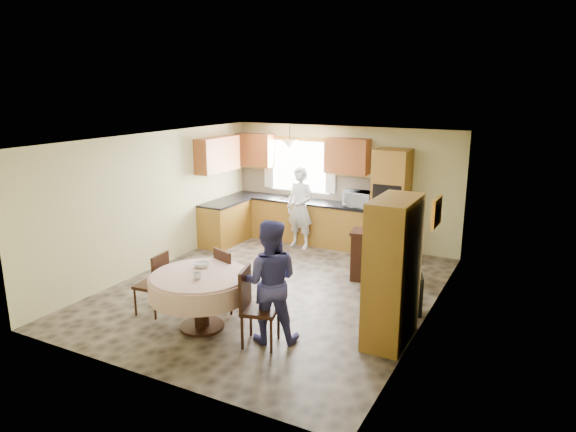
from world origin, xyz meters
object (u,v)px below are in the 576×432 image
(person_sink, at_px, (300,208))
(chair_right, at_px, (254,303))
(dining_table, at_px, (200,286))
(person_dining, at_px, (269,281))
(cupboard, at_px, (393,271))
(chair_left, at_px, (155,281))
(chair_back, at_px, (229,276))
(oven_tower, at_px, (391,203))
(sideboard, at_px, (384,258))

(person_sink, bearing_deg, chair_right, -64.63)
(dining_table, distance_m, person_dining, 1.04)
(cupboard, distance_m, chair_left, 3.44)
(cupboard, height_order, chair_back, cupboard)
(person_dining, bearing_deg, dining_table, -15.95)
(chair_left, distance_m, person_dining, 1.91)
(cupboard, distance_m, dining_table, 2.61)
(chair_left, xyz_separation_m, chair_back, (0.87, 0.64, 0.01))
(oven_tower, xyz_separation_m, person_dining, (-0.35, -4.23, -0.23))
(person_dining, bearing_deg, chair_left, -21.76)
(oven_tower, relative_size, dining_table, 1.51)
(chair_back, bearing_deg, oven_tower, -90.56)
(oven_tower, distance_m, dining_table, 4.60)
(oven_tower, xyz_separation_m, person_sink, (-1.80, -0.39, -0.21))
(cupboard, distance_m, chair_back, 2.49)
(chair_left, xyz_separation_m, person_dining, (1.89, 0.08, 0.31))
(sideboard, distance_m, person_sink, 2.45)
(chair_back, distance_m, person_dining, 1.20)
(sideboard, height_order, chair_back, chair_back)
(sideboard, xyz_separation_m, person_dining, (-0.70, -2.77, 0.42))
(sideboard, distance_m, chair_back, 2.80)
(person_sink, bearing_deg, chair_left, -89.20)
(chair_back, bearing_deg, chair_right, 160.15)
(cupboard, xyz_separation_m, chair_back, (-2.44, -0.19, -0.44))
(oven_tower, relative_size, chair_right, 2.05)
(sideboard, xyz_separation_m, chair_back, (-1.72, -2.21, 0.12))
(chair_back, bearing_deg, person_sink, -62.65)
(sideboard, xyz_separation_m, chair_right, (-0.83, -2.95, 0.16))
(sideboard, distance_m, chair_right, 3.07)
(chair_left, bearing_deg, dining_table, 80.36)
(person_dining, bearing_deg, sideboard, -128.47)
(dining_table, distance_m, chair_left, 0.88)
(dining_table, bearing_deg, oven_tower, 72.73)
(cupboard, height_order, person_dining, cupboard)
(sideboard, bearing_deg, oven_tower, 94.29)
(chair_left, relative_size, chair_back, 0.98)
(cupboard, height_order, dining_table, cupboard)
(person_sink, bearing_deg, cupboard, -40.03)
(oven_tower, height_order, dining_table, oven_tower)
(chair_right, bearing_deg, sideboard, -30.51)
(oven_tower, xyz_separation_m, chair_back, (-1.37, -3.67, -0.53))
(cupboard, distance_m, person_sink, 4.22)
(chair_left, bearing_deg, chair_right, 81.24)
(oven_tower, relative_size, chair_back, 2.21)
(oven_tower, bearing_deg, chair_right, -96.13)
(oven_tower, relative_size, cupboard, 1.09)
(dining_table, bearing_deg, chair_back, 90.71)
(dining_table, distance_m, person_sink, 4.02)
(dining_table, distance_m, chair_right, 0.89)
(chair_left, bearing_deg, chair_back, 121.07)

